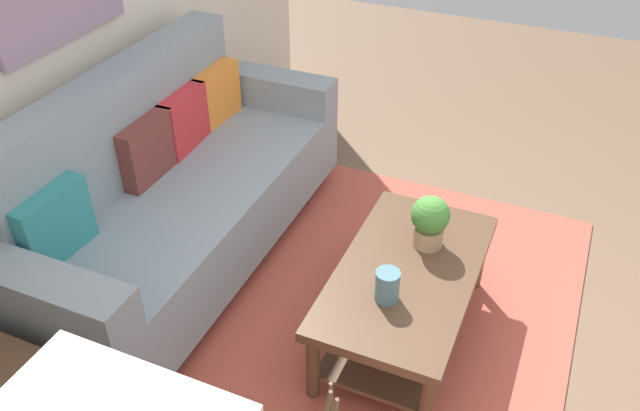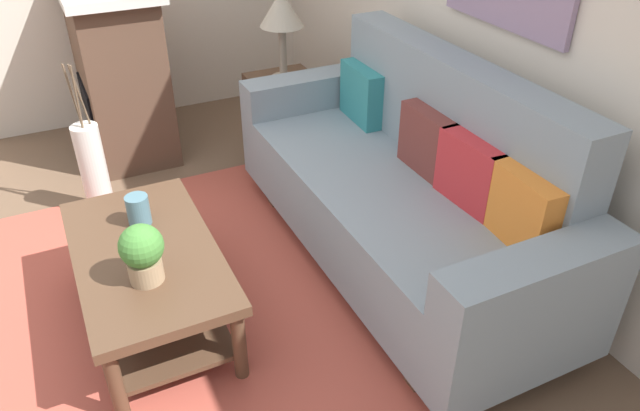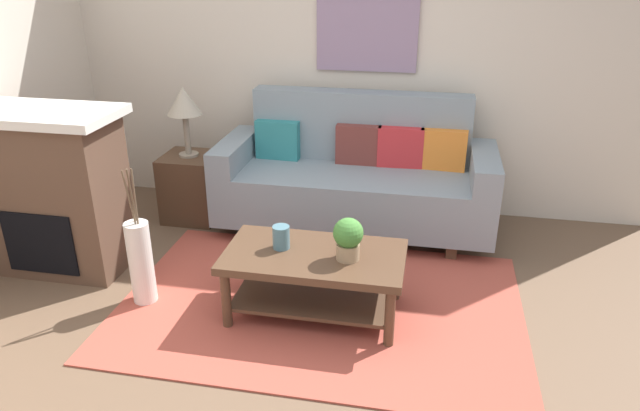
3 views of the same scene
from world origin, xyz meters
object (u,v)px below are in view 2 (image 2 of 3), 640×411
at_px(couch, 403,190).
at_px(throw_pillow_crimson, 471,172).
at_px(fireplace, 119,69).
at_px(floor_vase, 94,170).
at_px(throw_pillow_orange, 522,209).
at_px(potted_plant_tabletop, 142,252).
at_px(coffee_table, 148,270).
at_px(table_lamp, 281,13).
at_px(throw_pillow_maroon, 429,142).
at_px(throw_pillow_teal, 363,94).
at_px(tabletop_vase, 138,210).
at_px(side_table, 285,117).

relative_size(couch, throw_pillow_crimson, 6.03).
xyz_separation_m(fireplace, floor_vase, (0.78, -0.34, -0.30)).
height_order(throw_pillow_orange, potted_plant_tabletop, throw_pillow_orange).
xyz_separation_m(couch, coffee_table, (-0.07, -1.29, -0.12)).
distance_m(throw_pillow_crimson, table_lamp, 1.76).
bearing_deg(potted_plant_tabletop, throw_pillow_maroon, 95.42).
distance_m(throw_pillow_maroon, potted_plant_tabletop, 1.46).
relative_size(throw_pillow_teal, fireplace, 0.31).
relative_size(coffee_table, tabletop_vase, 7.54).
height_order(throw_pillow_teal, fireplace, fireplace).
height_order(throw_pillow_teal, tabletop_vase, throw_pillow_teal).
relative_size(throw_pillow_maroon, table_lamp, 0.63).
relative_size(throw_pillow_orange, potted_plant_tabletop, 1.37).
height_order(throw_pillow_maroon, coffee_table, throw_pillow_maroon).
relative_size(couch, potted_plant_tabletop, 8.28).
height_order(throw_pillow_orange, coffee_table, throw_pillow_orange).
bearing_deg(throw_pillow_orange, throw_pillow_maroon, 180.00).
bearing_deg(throw_pillow_crimson, side_table, -173.40).
xyz_separation_m(throw_pillow_crimson, coffee_table, (-0.41, -1.42, -0.37)).
relative_size(couch, tabletop_vase, 14.88).
bearing_deg(potted_plant_tabletop, throw_pillow_crimson, 82.21).
distance_m(throw_pillow_orange, potted_plant_tabletop, 1.55).
relative_size(throw_pillow_teal, tabletop_vase, 2.47).
bearing_deg(couch, potted_plant_tabletop, -84.07).
height_order(throw_pillow_teal, throw_pillow_crimson, same).
xyz_separation_m(table_lamp, floor_vase, (0.20, -1.31, -0.71)).
distance_m(potted_plant_tabletop, table_lamp, 2.02).
relative_size(tabletop_vase, table_lamp, 0.26).
xyz_separation_m(throw_pillow_teal, throw_pillow_orange, (1.34, 0.00, 0.00)).
height_order(throw_pillow_crimson, floor_vase, throw_pillow_crimson).
height_order(throw_pillow_maroon, floor_vase, throw_pillow_maroon).
distance_m(table_lamp, floor_vase, 1.50).
xyz_separation_m(throw_pillow_maroon, floor_vase, (-1.19, -1.50, -0.40)).
bearing_deg(table_lamp, throw_pillow_teal, 15.61).
xyz_separation_m(throw_pillow_teal, throw_pillow_maroon, (0.67, 0.00, 0.00)).
bearing_deg(throw_pillow_orange, coffee_table, -117.66).
bearing_deg(floor_vase, potted_plant_tabletop, 2.29).
bearing_deg(fireplace, throw_pillow_orange, 23.77).
distance_m(couch, throw_pillow_maroon, 0.28).
height_order(throw_pillow_orange, side_table, throw_pillow_orange).
relative_size(coffee_table, floor_vase, 1.94).
distance_m(table_lamp, fireplace, 1.20).
bearing_deg(couch, throw_pillow_crimson, 20.56).
distance_m(coffee_table, table_lamp, 1.92).
xyz_separation_m(coffee_table, tabletop_vase, (-0.21, 0.03, 0.19)).
xyz_separation_m(throw_pillow_crimson, tabletop_vase, (-0.62, -1.39, -0.18)).
distance_m(coffee_table, fireplace, 1.93).
bearing_deg(throw_pillow_teal, throw_pillow_crimson, 0.00).
bearing_deg(table_lamp, tabletop_vase, -47.34).
height_order(couch, potted_plant_tabletop, couch).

